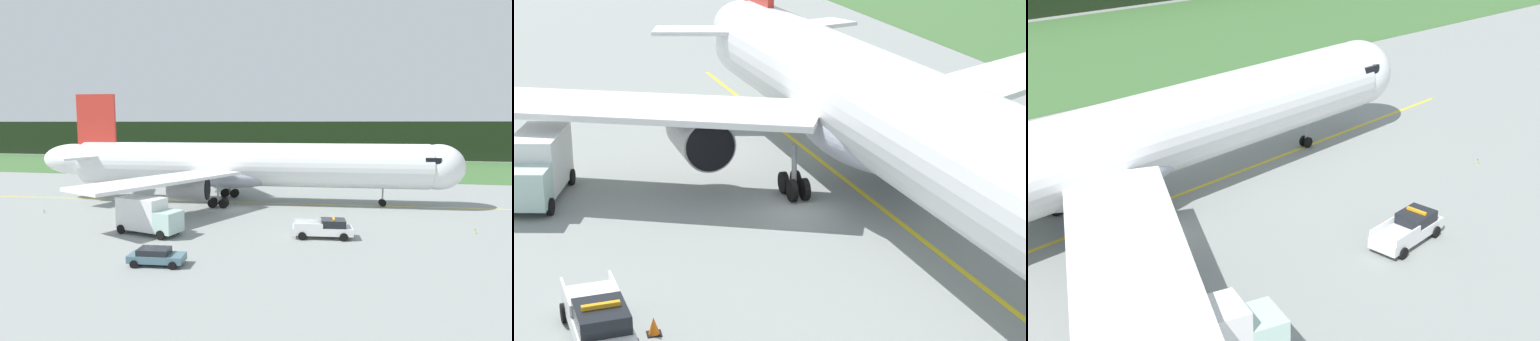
% 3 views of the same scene
% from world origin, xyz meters
% --- Properties ---
extents(ground, '(320.00, 320.00, 0.00)m').
position_xyz_m(ground, '(0.00, 0.00, 0.00)').
color(ground, gray).
extents(grass_verge, '(320.00, 44.83, 0.04)m').
position_xyz_m(grass_verge, '(0.00, 50.73, 0.02)').
color(grass_verge, '#3D6634').
rests_on(grass_verge, ground).
extents(distant_tree_line, '(288.00, 5.43, 11.06)m').
position_xyz_m(distant_tree_line, '(0.00, 78.18, 5.53)').
color(distant_tree_line, black).
rests_on(distant_tree_line, ground).
extents(taxiway_centerline_main, '(73.36, 4.90, 0.01)m').
position_xyz_m(taxiway_centerline_main, '(0.77, 4.45, 0.00)').
color(taxiway_centerline_main, yellow).
rests_on(taxiway_centerline_main, ground).
extents(airliner, '(56.73, 42.69, 14.59)m').
position_xyz_m(airliner, '(0.20, 4.42, 5.00)').
color(airliner, white).
rests_on(airliner, ground).
extents(ops_pickup_truck, '(5.67, 2.68, 1.94)m').
position_xyz_m(ops_pickup_truck, '(11.40, -10.90, 0.90)').
color(ops_pickup_truck, white).
rests_on(ops_pickup_truck, ground).
extents(catering_truck, '(6.85, 4.09, 3.66)m').
position_xyz_m(catering_truck, '(-5.46, -12.78, 1.83)').
color(catering_truck, '#AED0C5').
rests_on(catering_truck, ground).
extents(staff_car, '(4.31, 2.25, 1.30)m').
position_xyz_m(staff_car, '(-0.84, -20.92, 0.70)').
color(staff_car, '#486977').
rests_on(staff_car, ground).
extents(apron_cone, '(0.56, 0.56, 0.71)m').
position_xyz_m(apron_cone, '(11.29, -8.88, 0.34)').
color(apron_cone, black).
rests_on(apron_cone, ground).
extents(taxiway_edge_light_east, '(0.12, 0.12, 0.45)m').
position_xyz_m(taxiway_edge_light_east, '(25.65, -6.56, 0.24)').
color(taxiway_edge_light_east, yellow).
rests_on(taxiway_edge_light_east, ground).
extents(taxiway_edge_light_west, '(0.12, 0.12, 0.40)m').
position_xyz_m(taxiway_edge_light_west, '(-21.82, -6.56, 0.22)').
color(taxiway_edge_light_west, yellow).
rests_on(taxiway_edge_light_west, ground).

